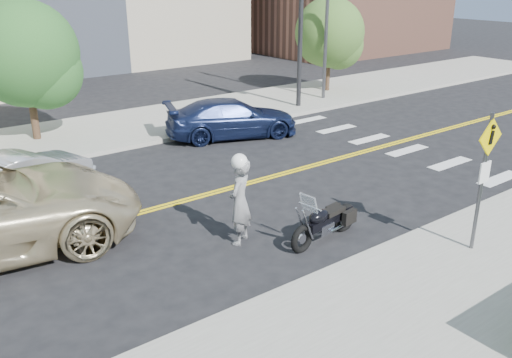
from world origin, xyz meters
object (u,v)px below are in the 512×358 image
Objects in this scene: motorcycle at (325,214)px; parked_car_blue at (232,118)px; parked_car_silver at (23,174)px; pedestrian_sign at (484,169)px; motorcyclist at (240,199)px.

parked_car_blue reaches higher than motorcycle.
parked_car_blue is (7.72, 1.26, 0.08)m from parked_car_silver.
pedestrian_sign is 10.63m from parked_car_blue.
parked_car_silver is at bearing -95.36° from motorcyclist.
pedestrian_sign reaches higher than motorcyclist.
motorcyclist is 1.96m from motorcycle.
motorcyclist reaches higher than parked_car_silver.
motorcycle is (1.60, -1.06, -0.40)m from motorcyclist.
pedestrian_sign is at bearing -57.37° from motorcycle.
motorcycle is 0.44× the size of parked_car_blue.
motorcyclist is 0.44× the size of parked_car_blue.
pedestrian_sign is 0.62× the size of parked_car_blue.
parked_car_blue is at bearing -156.96° from motorcyclist.
parked_car_blue is at bearing -98.48° from parked_car_silver.
parked_car_blue is (4.63, 7.03, -0.35)m from motorcyclist.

